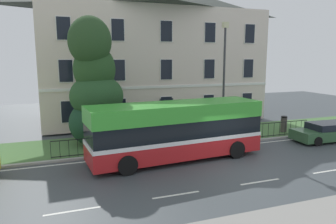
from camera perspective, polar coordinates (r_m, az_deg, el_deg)
name	(u,v)px	position (r m, az deg, el deg)	size (l,w,h in m)	color
ground_plane	(229,164)	(17.05, 10.91, -9.09)	(60.00, 56.00, 0.18)	#3F464A
georgian_townhouse	(150,50)	(28.44, -3.21, 11.01)	(18.68, 8.52, 11.82)	beige
iron_verge_railing	(197,136)	(19.80, 5.24, -4.36)	(17.08, 0.04, 0.97)	black
evergreen_tree	(95,89)	(19.86, -13.02, 3.98)	(3.36, 3.25, 7.83)	#423328
single_decker_bus	(176,130)	(16.97, 1.50, -3.26)	(9.58, 3.20, 3.07)	red
parked_hatchback_00	(326,132)	(23.40, 26.52, -3.21)	(4.45, 2.07, 1.22)	#335C37
street_lamp_post	(224,74)	(20.95, 10.02, 6.72)	(0.36, 0.24, 7.52)	#333338
litter_bin	(284,124)	(24.43, 20.06, -1.99)	(0.45, 0.45, 1.18)	#4C4742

